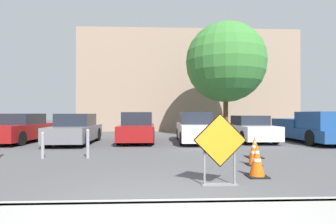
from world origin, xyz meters
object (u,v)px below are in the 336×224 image
Objects in this scene: parked_car_fifth at (250,129)px; parked_car_third at (138,128)px; parked_car_fourth at (195,128)px; bollard_nearest at (88,143)px; parked_car_nearest at (20,129)px; bollard_second at (43,144)px; traffic_cone_third at (254,147)px; pickup_truck at (314,129)px; traffic_cone_second at (254,153)px; parked_car_second at (76,130)px; traffic_cone_nearest at (257,160)px; road_closed_sign at (220,146)px.

parked_car_third is at bearing 1.09° from parked_car_fifth.
bollard_nearest is at bearing 49.35° from parked_car_fourth.
parked_car_nearest is 6.05m from bollard_second.
parked_car_fifth reaches higher than traffic_cone_third.
parked_car_third is at bearing -4.33° from pickup_truck.
parked_car_nearest is 9.17m from parked_car_fourth.
parked_car_fifth is at bearing 71.00° from traffic_cone_second.
traffic_cone_third is 6.50m from pickup_truck.
parked_car_second reaches higher than traffic_cone_third.
traffic_cone_nearest is 9.08m from pickup_truck.
traffic_cone_second is 7.73m from pickup_truck.
parked_car_nearest is 1.08× the size of parked_car_fifth.
pickup_truck reaches higher than parked_car_second.
parked_car_second is at bearing 11.39° from parked_car_third.
road_closed_sign reaches higher than parked_car_second.
parked_car_nearest reaches higher than bollard_nearest.
parked_car_fourth is 6.51m from bollard_nearest.
road_closed_sign is 1.89× the size of traffic_cone_nearest.
road_closed_sign reaches higher than parked_car_fifth.
parked_car_fifth is 3.18m from pickup_truck.
bollard_nearest is (-5.18, 1.38, 0.16)m from traffic_cone_second.
parked_car_fifth is at bearing 29.93° from bollard_second.
traffic_cone_second is at bearing 72.30° from traffic_cone_nearest.
parked_car_third is (3.06, 0.63, 0.03)m from parked_car_second.
road_closed_sign is 0.36× the size of parked_car_fifth.
traffic_cone_second is 1.04× the size of traffic_cone_third.
bollard_second is at bearing 126.41° from parked_car_nearest.
parked_car_third reaches higher than traffic_cone_second.
parked_car_fifth is 0.76× the size of pickup_truck.
traffic_cone_third is 5.68m from bollard_nearest.
traffic_cone_third is 0.13× the size of pickup_truck.
traffic_cone_nearest is at bearing 71.46° from parked_car_fifth.
parked_car_fourth is (0.70, 8.33, -0.10)m from road_closed_sign.
traffic_cone_nearest is at bearing 94.16° from parked_car_fourth.
bollard_nearest is (-1.31, -5.04, -0.20)m from parked_car_third.
parked_car_nearest is 1.05× the size of parked_car_second.
parked_car_fourth is at bearing 97.46° from traffic_cone_second.
traffic_cone_second is at bearing 54.44° from road_closed_sign.
parked_car_nearest is (-10.48, 5.18, 0.36)m from traffic_cone_third.
parked_car_nearest reaches higher than bollard_second.
road_closed_sign is 0.35× the size of parked_car_second.
traffic_cone_nearest is (1.07, 0.71, -0.44)m from road_closed_sign.
road_closed_sign is 12.04m from parked_car_nearest.
parked_car_second is (-7.43, 4.53, 0.35)m from traffic_cone_third.
parked_car_fifth is at bearing -15.57° from pickup_truck.
parked_car_third is 5.21m from bollard_nearest.
parked_car_fifth reaches higher than traffic_cone_second.
pickup_truck is (6.81, 7.75, -0.11)m from road_closed_sign.
traffic_cone_third is 0.16× the size of parked_car_third.
bollard_nearest is (1.75, -4.41, -0.18)m from parked_car_second.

